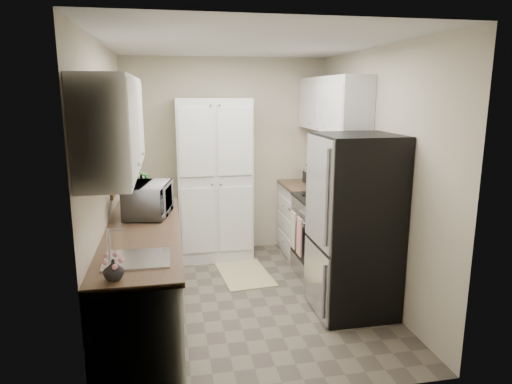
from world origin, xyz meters
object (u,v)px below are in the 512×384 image
microwave (148,200)px  wine_bottle (142,193)px  toaster_oven (316,178)px  refrigerator (355,225)px  pantry_cabinet (214,180)px  electric_range (328,237)px

microwave → wine_bottle: 0.31m
toaster_oven → refrigerator: bearing=-95.9°
microwave → toaster_oven: size_ratio=1.67×
wine_bottle → toaster_oven: 2.24m
pantry_cabinet → wine_bottle: size_ratio=6.42×
microwave → wine_bottle: (-0.07, 0.30, 0.00)m
microwave → refrigerator: bearing=-92.8°
electric_range → toaster_oven: electric_range is taller
electric_range → toaster_oven: size_ratio=3.40×
microwave → electric_range: bearing=-69.1°
toaster_oven → microwave: bearing=-152.8°
electric_range → refrigerator: bearing=-92.5°
microwave → toaster_oven: bearing=-50.9°
refrigerator → toaster_oven: (0.13, 1.54, 0.17)m
pantry_cabinet → electric_range: pantry_cabinet is taller
wine_bottle → refrigerator: bearing=-21.1°
electric_range → microwave: microwave is taller
electric_range → toaster_oven: (0.10, 0.74, 0.54)m
microwave → pantry_cabinet: bearing=-19.7°
wine_bottle → pantry_cabinet: bearing=49.7°
microwave → wine_bottle: wine_bottle is taller
pantry_cabinet → toaster_oven: pantry_cabinet is taller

